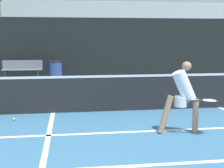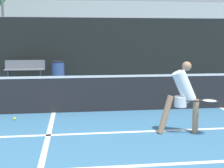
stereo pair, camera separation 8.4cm
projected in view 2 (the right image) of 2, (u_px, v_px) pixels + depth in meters
name	position (u px, v px, depth m)	size (l,w,h in m)	color
court_service_line	(48.00, 135.00, 6.16)	(8.25, 0.10, 0.01)	white
court_center_mark	(49.00, 134.00, 6.25)	(0.10, 3.54, 0.01)	white
net	(53.00, 93.00, 7.90)	(11.09, 0.09, 1.07)	slate
fence_back	(62.00, 47.00, 15.08)	(24.00, 0.06, 2.86)	black
player_practicing	(183.00, 95.00, 6.18)	(1.14, 0.55, 1.45)	tan
tennis_ball_scattered_4	(14.00, 119.00, 7.27)	(0.07, 0.07, 0.07)	#D1E033
courtside_bench	(25.00, 69.00, 14.31)	(1.81, 0.41, 0.86)	slate
trash_bin	(58.00, 70.00, 14.38)	(0.60, 0.60, 0.82)	#384C7F
building_far	(66.00, 30.00, 29.14)	(36.00, 2.40, 5.12)	beige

